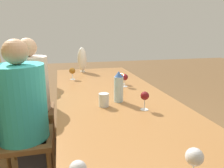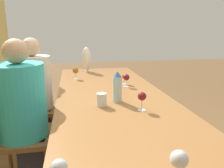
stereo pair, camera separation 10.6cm
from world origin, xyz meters
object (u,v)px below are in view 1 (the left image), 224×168
(chair_near, at_px, (14,133))
(wine_glass_1, at_px, (123,77))
(wine_glass_3, at_px, (194,158))
(water_bottle, at_px, (119,87))
(wine_glass_6, at_px, (72,71))
(wine_glass_0, at_px, (125,78))
(person_near, at_px, (24,114))
(wine_glass_5, at_px, (145,96))
(vase, at_px, (82,59))
(water_tumbler, at_px, (104,100))
(chair_far, at_px, (25,106))
(person_far, at_px, (33,93))

(chair_near, bearing_deg, wine_glass_1, -64.48)
(wine_glass_3, bearing_deg, water_bottle, 1.92)
(wine_glass_6, bearing_deg, chair_near, 148.41)
(wine_glass_0, height_order, person_near, person_near)
(wine_glass_0, bearing_deg, wine_glass_1, -4.92)
(wine_glass_5, xyz_separation_m, person_near, (0.30, 0.90, -0.17))
(wine_glass_1, bearing_deg, vase, 23.89)
(wine_glass_3, bearing_deg, wine_glass_5, -7.57)
(water_tumbler, relative_size, vase, 0.30)
(vase, relative_size, chair_far, 0.36)
(person_far, bearing_deg, wine_glass_1, -99.10)
(water_bottle, distance_m, wine_glass_6, 0.98)
(wine_glass_3, relative_size, person_near, 0.11)
(wine_glass_5, bearing_deg, wine_glass_3, 172.43)
(wine_glass_3, bearing_deg, chair_near, 39.43)
(water_bottle, bearing_deg, wine_glass_6, 19.15)
(water_tumbler, relative_size, person_near, 0.08)
(wine_glass_3, distance_m, person_near, 1.34)
(vase, distance_m, wine_glass_0, 0.98)
(chair_far, bearing_deg, person_far, -90.00)
(wine_glass_1, relative_size, chair_near, 0.13)
(chair_near, bearing_deg, wine_glass_5, -106.76)
(wine_glass_0, xyz_separation_m, wine_glass_1, (0.11, -0.01, -0.01))
(wine_glass_3, xyz_separation_m, chair_far, (1.73, 0.88, -0.32))
(water_tumbler, relative_size, person_far, 0.08)
(wine_glass_0, relative_size, person_far, 0.11)
(person_far, bearing_deg, chair_near, 172.18)
(vase, distance_m, person_far, 0.92)
(water_tumbler, xyz_separation_m, wine_glass_1, (0.65, -0.34, 0.03))
(person_near, bearing_deg, wine_glass_6, -27.00)
(water_bottle, height_order, person_near, person_near)
(chair_near, distance_m, person_near, 0.17)
(water_tumbler, bearing_deg, chair_far, 41.30)
(wine_glass_1, height_order, chair_near, chair_near)
(wine_glass_0, height_order, person_far, person_far)
(water_tumbler, distance_m, wine_glass_1, 0.74)
(wine_glass_5, bearing_deg, water_bottle, 30.52)
(vase, height_order, wine_glass_6, vase)
(water_tumbler, xyz_separation_m, wine_glass_5, (-0.15, -0.28, 0.05))
(water_bottle, distance_m, chair_near, 0.92)
(water_tumbler, bearing_deg, water_bottle, -59.41)
(wine_glass_1, distance_m, wine_glass_6, 0.63)
(wine_glass_0, bearing_deg, water_tumbler, 148.27)
(vase, xyz_separation_m, person_near, (-1.30, 0.60, -0.25))
(vase, bearing_deg, wine_glass_5, -169.69)
(wine_glass_5, xyz_separation_m, chair_far, (0.95, 0.99, -0.32))
(wine_glass_0, xyz_separation_m, wine_glass_6, (0.47, 0.51, 0.00))
(wine_glass_0, distance_m, wine_glass_3, 1.47)
(person_near, relative_size, person_far, 1.01)
(wine_glass_1, bearing_deg, wine_glass_3, 173.95)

